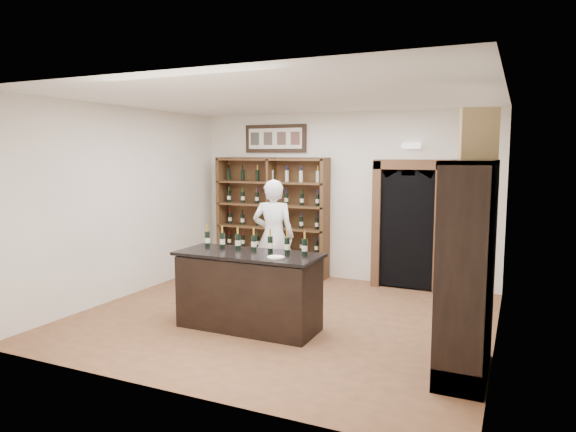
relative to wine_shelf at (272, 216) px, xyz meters
The scene contains 21 objects.
floor 2.89m from the wine_shelf, 60.87° to the right, with size 5.50×5.50×0.00m, color brown.
ceiling 3.28m from the wine_shelf, 60.87° to the right, with size 5.50×5.50×0.00m, color white.
wall_back 1.37m from the wine_shelf, ahead, with size 5.50×0.04×3.00m, color white.
wall_left 2.78m from the wine_shelf, 121.86° to the right, with size 0.04×5.00×3.00m, color white.
wall_right 4.69m from the wine_shelf, 29.94° to the right, with size 0.04×5.00×3.00m, color white.
wine_shelf is the anchor object (origin of this frame).
framed_picture 1.46m from the wine_shelf, 90.00° to the left, with size 1.25×0.04×0.52m, color black.
arched_doorway 2.55m from the wine_shelf, ahead, with size 1.17×0.35×2.17m.
emergency_light 2.86m from the wine_shelf, ahead, with size 0.30×0.10×0.10m, color white.
tasting_counter 3.19m from the wine_shelf, 69.44° to the right, with size 1.88×0.78×1.00m.
counter_bottle_0 2.81m from the wine_shelf, 82.23° to the right, with size 0.07×0.07×0.30m.
counter_bottle_1 2.85m from the wine_shelf, 77.45° to the right, with size 0.07×0.07×0.30m.
counter_bottle_2 2.91m from the wine_shelf, 72.83° to the right, with size 0.07×0.07×0.30m.
counter_bottle_3 2.99m from the wine_shelf, 68.44° to the right, with size 0.07×0.07×0.30m.
counter_bottle_4 3.09m from the wine_shelf, 64.30° to the right, with size 0.07×0.07×0.30m.
counter_bottle_5 3.20m from the wine_shelf, 60.43° to the right, with size 0.07×0.07×0.30m.
counter_bottle_6 3.33m from the wine_shelf, 56.83° to the right, with size 0.07×0.07×0.30m.
side_cabinet 5.02m from the wine_shelf, 40.21° to the right, with size 0.48×1.20×2.20m.
shopkeeper 1.40m from the wine_shelf, 63.16° to the right, with size 0.68×0.45×1.86m, color white.
plate 3.46m from the wine_shelf, 63.10° to the right, with size 0.21×0.21×0.02m, color silver.
wine_crate 4.96m from the wine_shelf, 36.84° to the right, with size 0.38×0.16×0.54m, color tan.
Camera 1 is at (2.95, -6.28, 2.26)m, focal length 32.00 mm.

